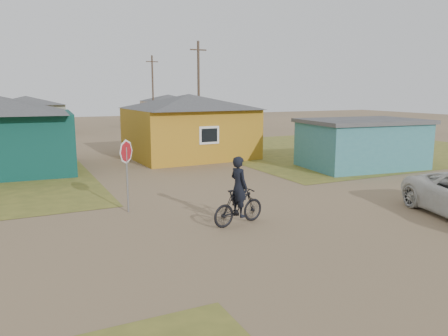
{
  "coord_description": "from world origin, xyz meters",
  "views": [
    {
      "loc": [
        -7.39,
        -11.24,
        4.14
      ],
      "look_at": [
        -0.46,
        3.0,
        1.3
      ],
      "focal_mm": 35.0,
      "sensor_mm": 36.0,
      "label": 1
    }
  ],
  "objects": [
    {
      "name": "ground",
      "position": [
        0.0,
        0.0,
        0.0
      ],
      "size": [
        120.0,
        120.0,
        0.0
      ],
      "primitive_type": "plane",
      "color": "#856B4D"
    },
    {
      "name": "grass_ne",
      "position": [
        14.0,
        13.0,
        0.01
      ],
      "size": [
        20.0,
        18.0,
        0.0
      ],
      "primitive_type": "cube",
      "color": "olive",
      "rests_on": "ground"
    },
    {
      "name": "house_yellow",
      "position": [
        2.5,
        14.0,
        2.0
      ],
      "size": [
        7.72,
        6.76,
        3.9
      ],
      "color": "#B07A1B",
      "rests_on": "ground"
    },
    {
      "name": "shed_turquoise",
      "position": [
        9.5,
        6.5,
        1.31
      ],
      "size": [
        6.71,
        4.93,
        2.6
      ],
      "color": "teal",
      "rests_on": "ground"
    },
    {
      "name": "house_pale_west",
      "position": [
        -6.0,
        34.0,
        1.86
      ],
      "size": [
        7.04,
        6.15,
        3.6
      ],
      "color": "gray",
      "rests_on": "ground"
    },
    {
      "name": "house_beige_east",
      "position": [
        10.0,
        40.0,
        1.86
      ],
      "size": [
        6.95,
        6.05,
        3.6
      ],
      "color": "tan",
      "rests_on": "ground"
    },
    {
      "name": "utility_pole_near",
      "position": [
        6.5,
        22.0,
        4.14
      ],
      "size": [
        1.4,
        0.2,
        8.0
      ],
      "color": "#49382B",
      "rests_on": "ground"
    },
    {
      "name": "utility_pole_far",
      "position": [
        7.5,
        38.0,
        4.14
      ],
      "size": [
        1.4,
        0.2,
        8.0
      ],
      "color": "#49382B",
      "rests_on": "ground"
    },
    {
      "name": "stop_sign",
      "position": [
        -4.0,
        3.24,
        1.84
      ],
      "size": [
        0.76,
        0.37,
        2.51
      ],
      "color": "gray",
      "rests_on": "ground"
    },
    {
      "name": "cyclist",
      "position": [
        -1.25,
        0.34,
        0.78
      ],
      "size": [
        1.97,
        0.91,
        2.15
      ],
      "color": "black",
      "rests_on": "ground"
    }
  ]
}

